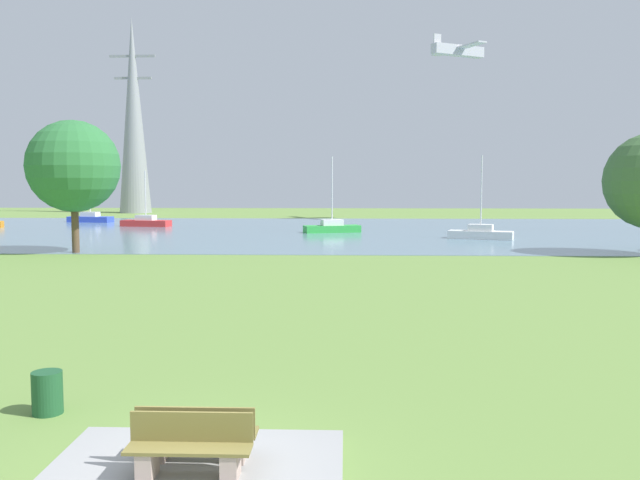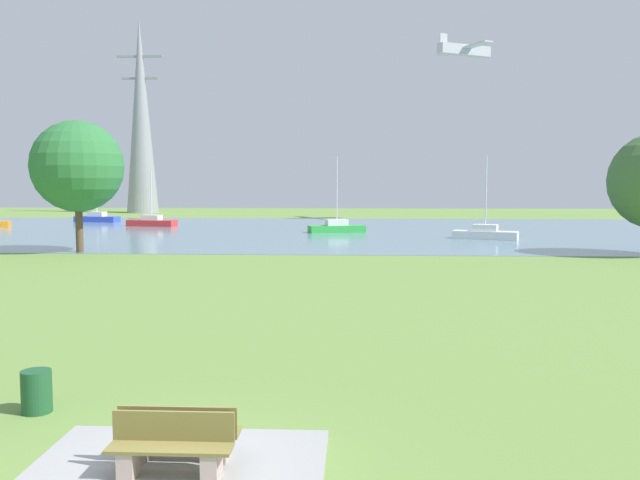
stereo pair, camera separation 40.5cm
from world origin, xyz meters
name	(u,v)px [view 2 (the right image)]	position (x,y,z in m)	size (l,w,h in m)	color
ground_plane	(299,273)	(0.00, 22.00, 0.00)	(160.00, 160.00, 0.00)	olive
concrete_pad	(176,470)	(0.00, 0.00, 0.05)	(4.40, 3.20, 0.10)	#999999
bench_facing_water	(181,436)	(0.00, 0.27, 0.47)	(1.80, 0.48, 0.89)	#B59D90
bench_facing_inland	(171,450)	(0.00, -0.27, 0.47)	(1.80, 0.48, 0.89)	#B59D90
litter_bin	(37,391)	(-3.33, 2.51, 0.40)	(0.56, 0.56, 0.80)	#1E512D
water_surface	(325,231)	(0.00, 50.00, 0.01)	(140.00, 40.00, 0.02)	slate
sailboat_blue	(97,218)	(-25.23, 61.82, 0.46)	(4.99, 2.34, 7.10)	blue
sailboat_red	(152,222)	(-17.18, 55.17, 0.45)	(5.00, 2.37, 5.43)	red
sailboat_white	(485,233)	(12.53, 41.86, 0.46)	(5.03, 2.97, 6.32)	white
sailboat_green	(337,227)	(1.11, 47.94, 0.46)	(5.03, 2.84, 6.47)	green
tree_west_far	(77,166)	(-14.28, 30.87, 5.27)	(5.57, 5.57, 8.07)	brown
electricity_pylon	(141,116)	(-27.33, 84.32, 13.59)	(6.40, 4.40, 27.16)	gray
light_aircraft	(464,50)	(14.46, 66.00, 18.71)	(6.17, 7.94, 2.10)	silver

